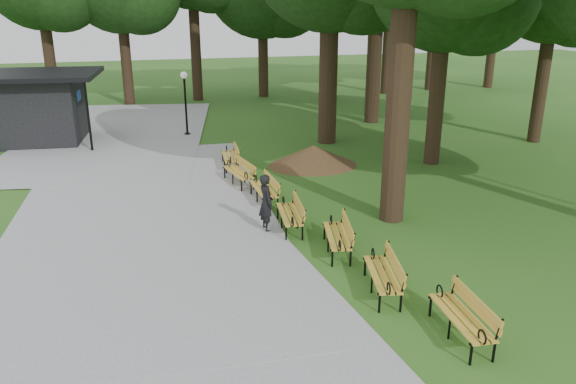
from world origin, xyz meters
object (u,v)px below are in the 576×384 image
object	(u,v)px
kiosk	(35,108)
bench_1	(382,274)
bench_6	(230,157)
bench_0	(461,317)
lamp_post	(185,90)
bench_4	(264,190)
bench_5	(239,172)
bench_3	(290,214)
person	(266,203)
bench_2	(337,236)
dirt_mound	(313,155)

from	to	relation	value
kiosk	bench_1	size ratio (longest dim) A/B	2.62
kiosk	bench_6	size ratio (longest dim) A/B	2.62
bench_0	bench_6	size ratio (longest dim) A/B	1.00
lamp_post	bench_4	world-z (taller)	lamp_post
kiosk	lamp_post	xyz separation A→B (m)	(6.57, -0.40, 0.60)
bench_0	bench_5	xyz separation A→B (m)	(-2.36, 10.30, 0.00)
lamp_post	bench_1	size ratio (longest dim) A/B	1.57
bench_6	bench_3	bearing A→B (deg)	9.62
lamp_post	bench_4	distance (m)	10.34
bench_1	person	bearing A→B (deg)	-145.76
lamp_post	bench_0	world-z (taller)	lamp_post
lamp_post	bench_2	xyz separation A→B (m)	(2.42, -14.15, -1.72)
bench_1	bench_6	xyz separation A→B (m)	(-1.60, 10.43, 0.00)
lamp_post	kiosk	bearing A→B (deg)	176.48
person	bench_4	distance (m)	2.29
kiosk	bench_5	distance (m)	11.42
kiosk	bench_1	bearing A→B (deg)	-55.82
dirt_mound	bench_6	bearing A→B (deg)	170.98
bench_1	bench_5	world-z (taller)	same
bench_0	bench_6	distance (m)	12.62
bench_6	bench_5	bearing A→B (deg)	2.90
person	bench_1	distance (m)	4.41
person	bench_6	size ratio (longest dim) A/B	0.86
person	bench_3	world-z (taller)	person
bench_0	bench_1	bearing A→B (deg)	-156.48
bench_0	bench_1	size ratio (longest dim) A/B	1.00
bench_1	bench_5	size ratio (longest dim) A/B	1.00
kiosk	bench_6	xyz separation A→B (m)	(7.63, -6.36, -1.12)
kiosk	lamp_post	size ratio (longest dim) A/B	1.67
person	bench_0	xyz separation A→B (m)	(2.36, -6.06, -0.37)
kiosk	bench_0	world-z (taller)	kiosk
bench_2	bench_6	world-z (taller)	same
bench_3	bench_6	distance (m)	6.45
lamp_post	bench_6	size ratio (longest dim) A/B	1.57
bench_1	bench_6	world-z (taller)	same
dirt_mound	bench_4	world-z (taller)	bench_4
lamp_post	dirt_mound	xyz separation A→B (m)	(4.21, -6.46, -1.76)
bench_3	kiosk	bearing A→B (deg)	-140.94
person	bench_5	size ratio (longest dim) A/B	0.86
bench_0	bench_6	xyz separation A→B (m)	(-2.31, 12.41, 0.00)
lamp_post	bench_2	size ratio (longest dim) A/B	1.57
bench_0	bench_3	xyz separation A→B (m)	(-1.71, 5.99, 0.00)
dirt_mound	bench_1	xyz separation A→B (m)	(-1.55, -9.92, 0.04)
bench_0	bench_1	distance (m)	2.11
bench_3	bench_5	size ratio (longest dim) A/B	1.00
bench_6	dirt_mound	bearing A→B (deg)	85.28
bench_6	bench_2	bearing A→B (deg)	13.72
kiosk	dirt_mound	world-z (taller)	kiosk
bench_1	bench_3	xyz separation A→B (m)	(-1.00, 4.00, 0.00)
person	bench_2	distance (m)	2.35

